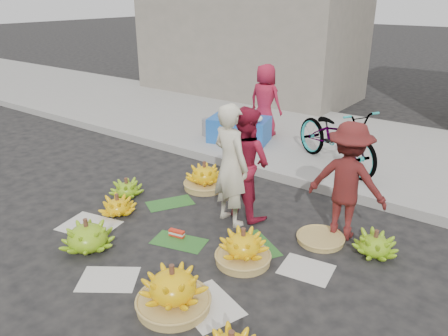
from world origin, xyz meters
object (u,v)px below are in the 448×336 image
Objects in this scene: banana_bunch_0 at (118,206)px; vendor_cream at (231,165)px; bicycle at (336,136)px; flower_table at (240,128)px; banana_bunch_4 at (243,248)px.

vendor_cream is at bearing 29.12° from banana_bunch_0.
bicycle is at bearing 61.10° from banana_bunch_0.
vendor_cream is at bearing -74.09° from flower_table.
vendor_cream reaches higher than flower_table.
bicycle is (1.99, -0.12, 0.24)m from flower_table.
vendor_cream reaches higher than bicycle.
bicycle reaches higher than flower_table.
flower_table is 0.66× the size of bicycle.
banana_bunch_4 is 3.13m from bicycle.
banana_bunch_4 is 0.32× the size of bicycle.
flower_table is (-2.26, 3.21, 0.21)m from banana_bunch_4.
banana_bunch_0 is at bearing -101.95° from flower_table.
banana_bunch_4 reaches higher than banana_bunch_0.
banana_bunch_4 is 0.38× the size of vendor_cream.
bicycle reaches higher than banana_bunch_0.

